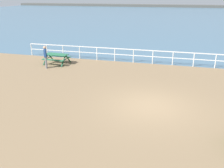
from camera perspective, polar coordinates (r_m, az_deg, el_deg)
The scene contains 6 objects.
ground_plane at distance 12.35m, azimuth 8.86°, elevation -5.42°, with size 30.00×24.00×0.20m, color #846B4C.
sea_band at distance 64.06m, azimuth 14.73°, elevation 15.06°, with size 142.00×90.00×0.01m, color #476B84.
distant_shoreline at distance 106.97m, azimuth 15.30°, elevation 16.89°, with size 142.00×6.00×1.80m, color #4C4C47.
seaward_railing at distance 19.40m, azimuth 11.75°, elevation 6.56°, with size 23.07×0.07×1.08m.
picnic_table_near_right at distance 19.75m, azimuth -12.74°, elevation 6.29°, with size 1.88×1.63×0.80m.
visitor at distance 18.65m, azimuth -15.23°, elevation 6.41°, with size 0.36×0.47×1.66m.
Camera 1 is at (1.05, -11.09, 5.22)m, focal length 39.27 mm.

